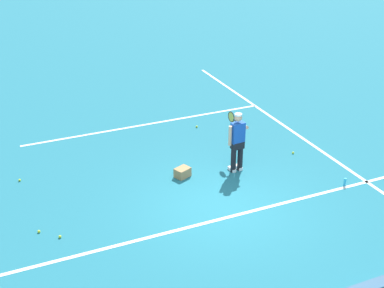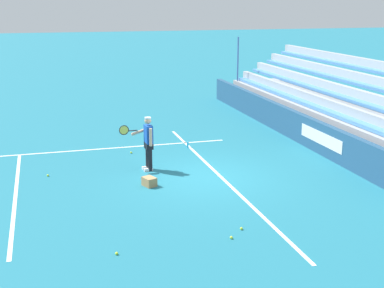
% 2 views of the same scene
% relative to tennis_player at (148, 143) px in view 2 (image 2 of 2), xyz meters
% --- Properties ---
extents(ground_plane, '(160.00, 160.00, 0.00)m').
position_rel_tennis_player_xyz_m(ground_plane, '(-1.20, -1.50, -0.89)').
color(ground_plane, '#1E6B7F').
extents(court_baseline_white, '(12.00, 0.10, 0.01)m').
position_rel_tennis_player_xyz_m(court_baseline_white, '(-1.20, -2.00, -0.89)').
color(court_baseline_white, white).
rests_on(court_baseline_white, ground).
extents(court_sideline_white, '(0.10, 12.00, 0.01)m').
position_rel_tennis_player_xyz_m(court_sideline_white, '(2.91, 2.50, -0.89)').
color(court_sideline_white, white).
rests_on(court_sideline_white, ground).
extents(court_service_line_white, '(8.22, 0.10, 0.01)m').
position_rel_tennis_player_xyz_m(court_service_line_white, '(-1.20, 4.00, -0.89)').
color(court_service_line_white, white).
rests_on(court_service_line_white, ground).
extents(back_wall_sponsor_board, '(25.42, 0.25, 1.10)m').
position_rel_tennis_player_xyz_m(back_wall_sponsor_board, '(-1.21, -6.24, -0.34)').
color(back_wall_sponsor_board, navy).
rests_on(back_wall_sponsor_board, ground).
extents(tennis_player, '(0.59, 1.02, 1.71)m').
position_rel_tennis_player_xyz_m(tennis_player, '(0.00, 0.00, 0.00)').
color(tennis_player, black).
rests_on(tennis_player, ground).
extents(ball_box_cardboard, '(0.48, 0.43, 0.26)m').
position_rel_tennis_player_xyz_m(ball_box_cardboard, '(-1.51, 0.27, -0.76)').
color(ball_box_cardboard, '#A87F51').
rests_on(ball_box_cardboard, ground).
extents(tennis_ball_near_player, '(0.07, 0.07, 0.07)m').
position_rel_tennis_player_xyz_m(tennis_ball_near_player, '(-5.54, -0.80, -0.86)').
color(tennis_ball_near_player, '#CCE533').
rests_on(tennis_ball_near_player, ground).
extents(tennis_ball_toward_net, '(0.07, 0.07, 0.07)m').
position_rel_tennis_player_xyz_m(tennis_ball_toward_net, '(-5.61, 1.81, -0.86)').
color(tennis_ball_toward_net, '#CCE533').
rests_on(tennis_ball_toward_net, ground).
extents(tennis_ball_stray_back, '(0.07, 0.07, 0.07)m').
position_rel_tennis_player_xyz_m(tennis_ball_stray_back, '(-5.14, -1.20, -0.86)').
color(tennis_ball_stray_back, '#CCE533').
rests_on(tennis_ball_stray_back, ground).
extents(tennis_ball_far_left, '(0.07, 0.07, 0.07)m').
position_rel_tennis_player_xyz_m(tennis_ball_far_left, '(2.03, 0.21, -0.86)').
color(tennis_ball_far_left, '#CCE533').
rests_on(tennis_ball_far_left, ground).
extents(tennis_ball_on_baseline, '(0.07, 0.07, 0.07)m').
position_rel_tennis_player_xyz_m(tennis_ball_on_baseline, '(0.20, 3.10, -0.86)').
color(tennis_ball_on_baseline, '#CCE533').
rests_on(tennis_ball_on_baseline, ground).
extents(water_bottle, '(0.07, 0.07, 0.22)m').
position_rel_tennis_player_xyz_m(water_bottle, '(2.23, -1.92, -0.78)').
color(water_bottle, '#33B2E5').
rests_on(water_bottle, ground).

